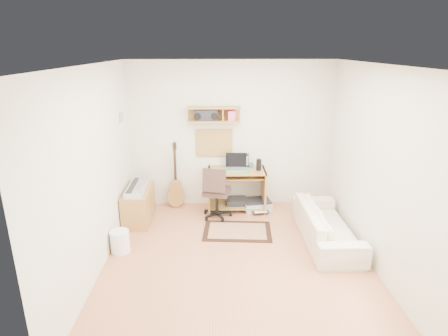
{
  "coord_description": "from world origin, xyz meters",
  "views": [
    {
      "loc": [
        -0.29,
        -4.49,
        2.8
      ],
      "look_at": [
        -0.15,
        1.05,
        1.0
      ],
      "focal_mm": 30.02,
      "sensor_mm": 36.0,
      "label": 1
    }
  ],
  "objects_px": {
    "desk": "(237,190)",
    "printer": "(257,205)",
    "sofa": "(327,219)",
    "cabinet": "(138,205)",
    "task_chair": "(217,192)"
  },
  "relations": [
    {
      "from": "printer",
      "to": "sofa",
      "type": "height_order",
      "value": "sofa"
    },
    {
      "from": "cabinet",
      "to": "sofa",
      "type": "relative_size",
      "value": 0.51
    },
    {
      "from": "cabinet",
      "to": "printer",
      "type": "relative_size",
      "value": 1.91
    },
    {
      "from": "printer",
      "to": "task_chair",
      "type": "bearing_deg",
      "value": -166.71
    },
    {
      "from": "desk",
      "to": "sofa",
      "type": "xyz_separation_m",
      "value": [
        1.29,
        -1.17,
        -0.03
      ]
    },
    {
      "from": "task_chair",
      "to": "sofa",
      "type": "height_order",
      "value": "task_chair"
    },
    {
      "from": "cabinet",
      "to": "printer",
      "type": "height_order",
      "value": "cabinet"
    },
    {
      "from": "task_chair",
      "to": "sofa",
      "type": "bearing_deg",
      "value": -13.87
    },
    {
      "from": "desk",
      "to": "sofa",
      "type": "distance_m",
      "value": 1.74
    },
    {
      "from": "desk",
      "to": "printer",
      "type": "relative_size",
      "value": 2.12
    },
    {
      "from": "desk",
      "to": "sofa",
      "type": "height_order",
      "value": "desk"
    },
    {
      "from": "desk",
      "to": "cabinet",
      "type": "relative_size",
      "value": 1.11
    },
    {
      "from": "desk",
      "to": "cabinet",
      "type": "bearing_deg",
      "value": -166.38
    },
    {
      "from": "desk",
      "to": "printer",
      "type": "distance_m",
      "value": 0.47
    },
    {
      "from": "task_chair",
      "to": "sofa",
      "type": "relative_size",
      "value": 0.53
    }
  ]
}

